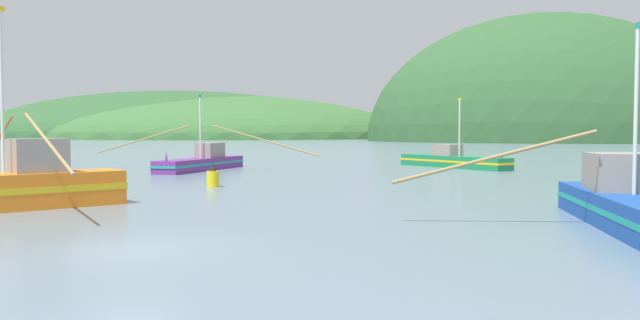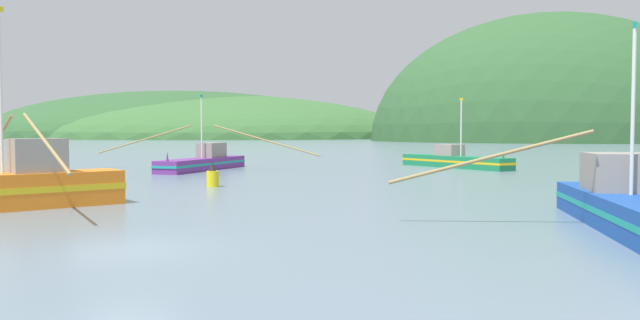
{
  "view_description": "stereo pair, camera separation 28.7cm",
  "coord_description": "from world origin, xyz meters",
  "px_view_note": "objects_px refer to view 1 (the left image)",
  "views": [
    {
      "loc": [
        8.09,
        -15.08,
        3.15
      ],
      "look_at": [
        0.71,
        21.24,
        1.4
      ],
      "focal_mm": 35.34,
      "sensor_mm": 36.0,
      "label": 1
    },
    {
      "loc": [
        8.37,
        -15.02,
        3.15
      ],
      "look_at": [
        0.71,
        21.24,
        1.4
      ],
      "focal_mm": 35.34,
      "sensor_mm": 36.0,
      "label": 2
    }
  ],
  "objects_px": {
    "fishing_boat_orange": "(23,185)",
    "channel_buoy": "(213,177)",
    "fishing_boat_purple": "(203,162)",
    "fishing_boat_green": "(452,160)",
    "fishing_boat_blue": "(632,205)"
  },
  "relations": [
    {
      "from": "fishing_boat_purple",
      "to": "fishing_boat_orange",
      "type": "xyz_separation_m",
      "value": [
        2.45,
        -24.87,
        0.29
      ]
    },
    {
      "from": "fishing_boat_blue",
      "to": "fishing_boat_orange",
      "type": "xyz_separation_m",
      "value": [
        -22.59,
        0.29,
        0.22
      ]
    },
    {
      "from": "fishing_boat_purple",
      "to": "fishing_boat_green",
      "type": "bearing_deg",
      "value": 116.89
    },
    {
      "from": "fishing_boat_blue",
      "to": "fishing_boat_orange",
      "type": "relative_size",
      "value": 1.52
    },
    {
      "from": "fishing_boat_orange",
      "to": "channel_buoy",
      "type": "bearing_deg",
      "value": -160.27
    },
    {
      "from": "fishing_boat_orange",
      "to": "channel_buoy",
      "type": "xyz_separation_m",
      "value": [
        3.87,
        10.77,
        -0.39
      ]
    },
    {
      "from": "fishing_boat_green",
      "to": "fishing_boat_purple",
      "type": "bearing_deg",
      "value": -113.06
    },
    {
      "from": "channel_buoy",
      "to": "fishing_boat_green",
      "type": "bearing_deg",
      "value": 58.33
    },
    {
      "from": "fishing_boat_purple",
      "to": "channel_buoy",
      "type": "height_order",
      "value": "fishing_boat_purple"
    },
    {
      "from": "fishing_boat_green",
      "to": "channel_buoy",
      "type": "height_order",
      "value": "fishing_boat_green"
    },
    {
      "from": "fishing_boat_purple",
      "to": "channel_buoy",
      "type": "distance_m",
      "value": 15.45
    },
    {
      "from": "fishing_boat_purple",
      "to": "fishing_boat_green",
      "type": "xyz_separation_m",
      "value": [
        19.52,
        7.31,
        -0.03
      ]
    },
    {
      "from": "fishing_boat_purple",
      "to": "fishing_boat_orange",
      "type": "relative_size",
      "value": 1.92
    },
    {
      "from": "fishing_boat_orange",
      "to": "channel_buoy",
      "type": "distance_m",
      "value": 11.45
    },
    {
      "from": "fishing_boat_blue",
      "to": "fishing_boat_green",
      "type": "xyz_separation_m",
      "value": [
        -5.52,
        32.47,
        -0.11
      ]
    }
  ]
}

